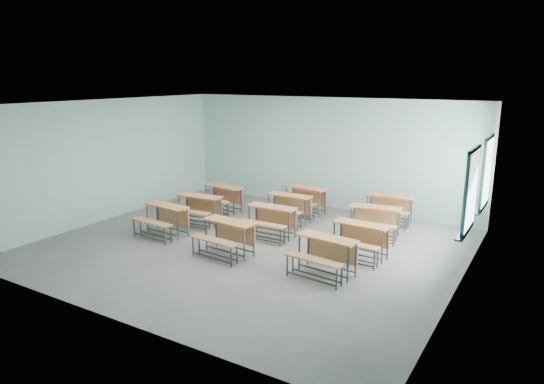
{
  "coord_description": "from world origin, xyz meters",
  "views": [
    {
      "loc": [
        5.83,
        -8.74,
        3.79
      ],
      "look_at": [
        -0.15,
        1.2,
        1.0
      ],
      "focal_mm": 32.0,
      "sensor_mm": 36.0,
      "label": 1
    }
  ],
  "objects_px": {
    "desk_unit_r0c2": "(324,251)",
    "desk_unit_r3c1": "(304,196)",
    "desk_unit_r2c1": "(287,204)",
    "desk_unit_r3c2": "(388,205)",
    "desk_unit_r1c0": "(197,205)",
    "desk_unit_r1c2": "(359,236)",
    "desk_unit_r2c0": "(221,195)",
    "desk_unit_r1c1": "(270,217)",
    "desk_unit_r0c1": "(226,233)",
    "desk_unit_r2c2": "(374,218)",
    "desk_unit_r0c0": "(163,216)"
  },
  "relations": [
    {
      "from": "desk_unit_r0c2",
      "to": "desk_unit_r3c1",
      "type": "distance_m",
      "value": 4.35
    },
    {
      "from": "desk_unit_r2c1",
      "to": "desk_unit_r3c1",
      "type": "relative_size",
      "value": 0.95
    },
    {
      "from": "desk_unit_r3c2",
      "to": "desk_unit_r1c0",
      "type": "bearing_deg",
      "value": -151.84
    },
    {
      "from": "desk_unit_r1c2",
      "to": "desk_unit_r2c0",
      "type": "relative_size",
      "value": 0.96
    },
    {
      "from": "desk_unit_r1c1",
      "to": "desk_unit_r3c1",
      "type": "bearing_deg",
      "value": 95.19
    },
    {
      "from": "desk_unit_r3c2",
      "to": "desk_unit_r0c2",
      "type": "bearing_deg",
      "value": -93.31
    },
    {
      "from": "desk_unit_r0c1",
      "to": "desk_unit_r0c2",
      "type": "bearing_deg",
      "value": 8.17
    },
    {
      "from": "desk_unit_r3c1",
      "to": "desk_unit_r0c1",
      "type": "bearing_deg",
      "value": -83.44
    },
    {
      "from": "desk_unit_r2c2",
      "to": "desk_unit_r2c0",
      "type": "bearing_deg",
      "value": 172.9
    },
    {
      "from": "desk_unit_r0c2",
      "to": "desk_unit_r1c2",
      "type": "height_order",
      "value": "same"
    },
    {
      "from": "desk_unit_r1c0",
      "to": "desk_unit_r2c2",
      "type": "relative_size",
      "value": 0.97
    },
    {
      "from": "desk_unit_r1c1",
      "to": "desk_unit_r1c2",
      "type": "xyz_separation_m",
      "value": [
        2.33,
        -0.21,
        0.0
      ]
    },
    {
      "from": "desk_unit_r2c2",
      "to": "desk_unit_r2c1",
      "type": "bearing_deg",
      "value": 172.75
    },
    {
      "from": "desk_unit_r0c1",
      "to": "desk_unit_r0c0",
      "type": "bearing_deg",
      "value": 177.8
    },
    {
      "from": "desk_unit_r1c2",
      "to": "desk_unit_r3c2",
      "type": "relative_size",
      "value": 0.99
    },
    {
      "from": "desk_unit_r0c1",
      "to": "desk_unit_r1c2",
      "type": "xyz_separation_m",
      "value": [
        2.52,
        1.29,
        0.0
      ]
    },
    {
      "from": "desk_unit_r0c0",
      "to": "desk_unit_r2c1",
      "type": "bearing_deg",
      "value": 55.43
    },
    {
      "from": "desk_unit_r0c2",
      "to": "desk_unit_r2c0",
      "type": "relative_size",
      "value": 0.99
    },
    {
      "from": "desk_unit_r1c2",
      "to": "desk_unit_r0c2",
      "type": "bearing_deg",
      "value": -98.74
    },
    {
      "from": "desk_unit_r1c2",
      "to": "desk_unit_r2c1",
      "type": "height_order",
      "value": "same"
    },
    {
      "from": "desk_unit_r1c0",
      "to": "desk_unit_r2c2",
      "type": "height_order",
      "value": "same"
    },
    {
      "from": "desk_unit_r2c2",
      "to": "desk_unit_r3c1",
      "type": "xyz_separation_m",
      "value": [
        -2.41,
        1.01,
        0.0
      ]
    },
    {
      "from": "desk_unit_r1c0",
      "to": "desk_unit_r0c2",
      "type": "bearing_deg",
      "value": -21.95
    },
    {
      "from": "desk_unit_r1c2",
      "to": "desk_unit_r2c0",
      "type": "bearing_deg",
      "value": 166.08
    },
    {
      "from": "desk_unit_r1c1",
      "to": "desk_unit_r2c1",
      "type": "distance_m",
      "value": 1.25
    },
    {
      "from": "desk_unit_r1c2",
      "to": "desk_unit_r2c2",
      "type": "xyz_separation_m",
      "value": [
        -0.18,
        1.46,
        0.0
      ]
    },
    {
      "from": "desk_unit_r3c1",
      "to": "desk_unit_r2c1",
      "type": "bearing_deg",
      "value": -82.02
    },
    {
      "from": "desk_unit_r3c1",
      "to": "desk_unit_r2c2",
      "type": "bearing_deg",
      "value": -17.18
    },
    {
      "from": "desk_unit_r0c0",
      "to": "desk_unit_r0c2",
      "type": "relative_size",
      "value": 0.99
    },
    {
      "from": "desk_unit_r0c2",
      "to": "desk_unit_r1c1",
      "type": "height_order",
      "value": "same"
    },
    {
      "from": "desk_unit_r0c1",
      "to": "desk_unit_r3c1",
      "type": "relative_size",
      "value": 1.0
    },
    {
      "from": "desk_unit_r0c1",
      "to": "desk_unit_r3c1",
      "type": "bearing_deg",
      "value": 96.68
    },
    {
      "from": "desk_unit_r1c0",
      "to": "desk_unit_r0c0",
      "type": "bearing_deg",
      "value": -99.62
    },
    {
      "from": "desk_unit_r2c1",
      "to": "desk_unit_r3c2",
      "type": "bearing_deg",
      "value": 29.47
    },
    {
      "from": "desk_unit_r1c0",
      "to": "desk_unit_r1c1",
      "type": "xyz_separation_m",
      "value": [
        2.17,
        0.06,
        0.0
      ]
    },
    {
      "from": "desk_unit_r2c2",
      "to": "desk_unit_r3c1",
      "type": "bearing_deg",
      "value": 149.57
    },
    {
      "from": "desk_unit_r2c2",
      "to": "desk_unit_r3c2",
      "type": "bearing_deg",
      "value": 85.22
    },
    {
      "from": "desk_unit_r0c0",
      "to": "desk_unit_r0c1",
      "type": "xyz_separation_m",
      "value": [
        2.08,
        -0.29,
        0.0
      ]
    },
    {
      "from": "desk_unit_r0c0",
      "to": "desk_unit_r1c2",
      "type": "distance_m",
      "value": 4.71
    },
    {
      "from": "desk_unit_r2c0",
      "to": "desk_unit_r2c1",
      "type": "xyz_separation_m",
      "value": [
        2.15,
        0.03,
        0.0
      ]
    },
    {
      "from": "desk_unit_r2c0",
      "to": "desk_unit_r2c2",
      "type": "height_order",
      "value": "same"
    },
    {
      "from": "desk_unit_r0c1",
      "to": "desk_unit_r1c2",
      "type": "relative_size",
      "value": 1.03
    },
    {
      "from": "desk_unit_r3c1",
      "to": "desk_unit_r2c0",
      "type": "bearing_deg",
      "value": -147.86
    },
    {
      "from": "desk_unit_r0c2",
      "to": "desk_unit_r3c1",
      "type": "xyz_separation_m",
      "value": [
        -2.34,
        3.66,
        0.0
      ]
    },
    {
      "from": "desk_unit_r0c0",
      "to": "desk_unit_r2c2",
      "type": "relative_size",
      "value": 0.98
    },
    {
      "from": "desk_unit_r1c0",
      "to": "desk_unit_r1c2",
      "type": "relative_size",
      "value": 1.02
    },
    {
      "from": "desk_unit_r0c1",
      "to": "desk_unit_r3c2",
      "type": "distance_m",
      "value": 4.64
    },
    {
      "from": "desk_unit_r0c1",
      "to": "desk_unit_r1c0",
      "type": "height_order",
      "value": "same"
    },
    {
      "from": "desk_unit_r1c2",
      "to": "desk_unit_r3c1",
      "type": "bearing_deg",
      "value": 139.15
    },
    {
      "from": "desk_unit_r1c0",
      "to": "desk_unit_r3c1",
      "type": "height_order",
      "value": "same"
    }
  ]
}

